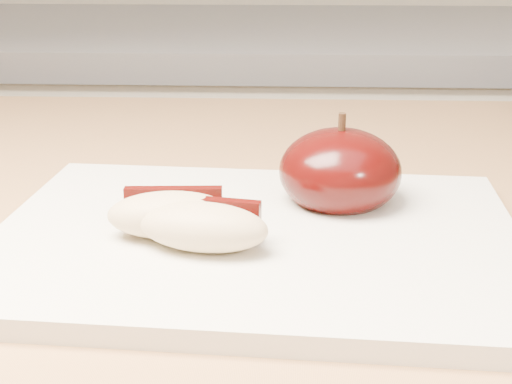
{
  "coord_description": "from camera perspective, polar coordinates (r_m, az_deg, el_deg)",
  "views": [
    {
      "loc": [
        -0.08,
        0.01,
        1.08
      ],
      "look_at": [
        -0.1,
        0.4,
        0.94
      ],
      "focal_mm": 50.0,
      "sensor_mm": 36.0,
      "label": 1
    }
  ],
  "objects": [
    {
      "name": "back_cabinet",
      "position": [
        1.34,
        5.64,
        -7.02
      ],
      "size": [
        2.4,
        0.62,
        0.94
      ],
      "color": "silver",
      "rests_on": "ground"
    },
    {
      "name": "apple_half",
      "position": [
        0.48,
        6.73,
        1.66
      ],
      "size": [
        0.09,
        0.09,
        0.07
      ],
      "rotation": [
        0.0,
        0.0,
        0.13
      ],
      "color": "black",
      "rests_on": "cutting_board"
    },
    {
      "name": "cutting_board",
      "position": [
        0.44,
        0.0,
        -3.87
      ],
      "size": [
        0.33,
        0.25,
        0.01
      ],
      "primitive_type": "cube",
      "rotation": [
        0.0,
        0.0,
        -0.06
      ],
      "color": "beige",
      "rests_on": "island_counter"
    },
    {
      "name": "apple_wedge_b",
      "position": [
        0.41,
        -4.17,
        -2.72
      ],
      "size": [
        0.08,
        0.05,
        0.03
      ],
      "rotation": [
        0.0,
        0.0,
        -0.17
      ],
      "color": "tan",
      "rests_on": "cutting_board"
    },
    {
      "name": "apple_wedge_a",
      "position": [
        0.43,
        -6.77,
        -1.75
      ],
      "size": [
        0.08,
        0.04,
        0.03
      ],
      "rotation": [
        0.0,
        0.0,
        0.06
      ],
      "color": "tan",
      "rests_on": "cutting_board"
    }
  ]
}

